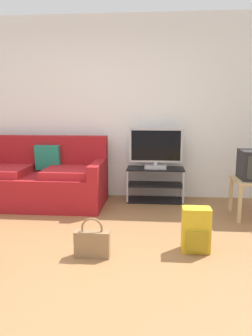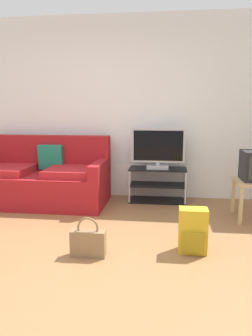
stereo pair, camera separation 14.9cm
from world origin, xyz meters
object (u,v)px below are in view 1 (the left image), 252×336
tv_stand (155,184)px  flat_tv (156,149)px  backpack (196,230)px  couch (40,180)px  handbag (92,243)px

tv_stand → flat_tv: (0.00, -0.02, 0.53)m
backpack → flat_tv: bearing=113.7°
flat_tv → backpack: bearing=-77.1°
couch → handbag: (1.07, -1.65, -0.21)m
tv_stand → flat_tv: bearing=-90.0°
couch → backpack: (2.04, -1.43, -0.13)m
couch → tv_stand: size_ratio=2.25×
backpack → handbag: backpack is taller
couch → tv_stand: (1.65, 0.28, -0.10)m
tv_stand → handbag: bearing=-106.7°
couch → tv_stand: 1.67m
flat_tv → couch: bearing=-171.1°
flat_tv → backpack: 1.83m
tv_stand → backpack: tv_stand is taller
flat_tv → backpack: size_ratio=1.77×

